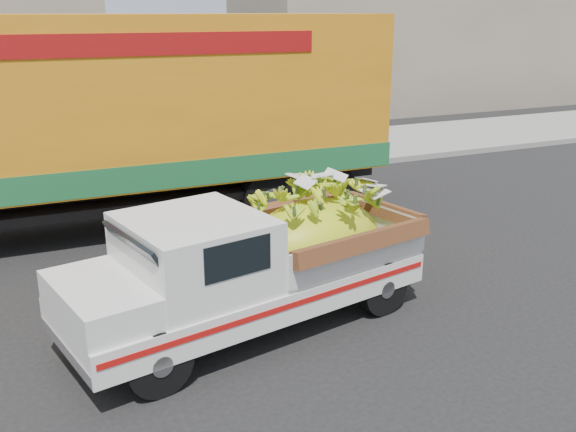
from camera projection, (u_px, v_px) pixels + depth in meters
name	position (u px, v px, depth m)	size (l,w,h in m)	color
ground	(204.00, 319.00, 8.38)	(100.00, 100.00, 0.00)	black
curb	(112.00, 190.00, 14.16)	(60.00, 0.25, 0.15)	gray
sidewalk	(97.00, 170.00, 15.98)	(60.00, 4.00, 0.14)	gray
building_right	(411.00, 32.00, 26.61)	(14.00, 6.00, 6.00)	gray
pickup_truck	(271.00, 258.00, 8.13)	(4.82, 2.56, 1.61)	black
semi_trailer	(59.00, 117.00, 10.96)	(12.01, 2.63, 3.80)	black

